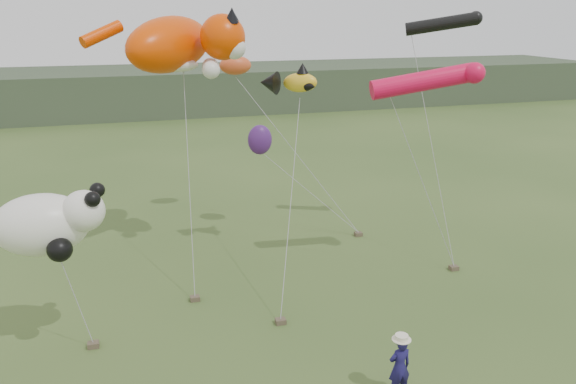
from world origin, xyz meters
name	(u,v)px	position (x,y,z in m)	size (l,w,h in m)	color
ground	(345,372)	(0.00, 0.00, 0.00)	(120.00, 120.00, 0.00)	#385123
headland	(145,91)	(-3.11, 44.69, 1.92)	(90.00, 13.00, 4.00)	#2D3D28
festival_attendant	(400,367)	(0.93, -1.23, 0.82)	(0.60, 0.39, 1.64)	#19144B
sandbag_anchors	(290,288)	(-0.11, 4.96, 0.08)	(13.18, 6.26, 0.16)	brown
cat_kite	(181,44)	(-3.00, 8.74, 8.20)	(5.66, 4.56, 2.45)	#E63E00
fish_kite	(289,82)	(0.58, 7.45, 6.90)	(2.29, 1.50, 1.09)	yellow
tube_kites	(437,60)	(5.49, 5.75, 7.68)	(5.64, 4.84, 2.84)	black
panda_kite	(48,223)	(-7.33, 3.23, 3.91)	(2.96, 1.91, 1.84)	white
misc_kites	(248,103)	(-0.09, 11.32, 5.59)	(1.92, 2.05, 4.04)	#D44E24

